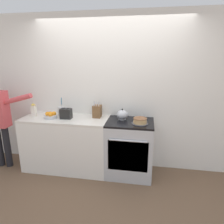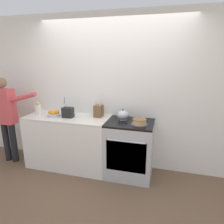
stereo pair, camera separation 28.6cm
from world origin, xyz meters
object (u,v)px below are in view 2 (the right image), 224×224
at_px(utensil_crock, 64,110).
at_px(toaster, 68,112).
at_px(milk_carton, 38,108).
at_px(tea_kettle, 123,115).
at_px(stove_range, 129,149).
at_px(layer_cake, 139,122).
at_px(person_baker, 6,113).
at_px(fruit_bowl, 54,114).
at_px(knife_block, 99,111).

height_order(utensil_crock, toaster, utensil_crock).
bearing_deg(milk_carton, utensil_crock, 14.38).
bearing_deg(tea_kettle, utensil_crock, 178.86).
bearing_deg(stove_range, toaster, -179.04).
bearing_deg(layer_cake, person_baker, -178.79).
bearing_deg(toaster, tea_kettle, 7.33).
distance_m(stove_range, utensil_crock, 1.32).
height_order(layer_cake, utensil_crock, utensil_crock).
bearing_deg(stove_range, tea_kettle, 143.09).
bearing_deg(fruit_bowl, layer_cake, -1.66).
bearing_deg(knife_block, toaster, -161.02).
distance_m(stove_range, layer_cake, 0.53).
distance_m(stove_range, tea_kettle, 0.56).
relative_size(milk_carton, person_baker, 0.15).
distance_m(stove_range, toaster, 1.18).
distance_m(utensil_crock, fruit_bowl, 0.20).
relative_size(stove_range, toaster, 4.67).
height_order(tea_kettle, milk_carton, milk_carton).
bearing_deg(knife_block, tea_kettle, -6.37).
bearing_deg(tea_kettle, person_baker, -173.79).
bearing_deg(utensil_crock, layer_cake, -8.27).
distance_m(tea_kettle, knife_block, 0.44).
distance_m(knife_block, milk_carton, 1.08).
height_order(toaster, milk_carton, milk_carton).
distance_m(layer_cake, milk_carton, 1.80).
relative_size(knife_block, toaster, 1.43).
xyz_separation_m(tea_kettle, toaster, (-0.92, -0.12, 0.01)).
xyz_separation_m(stove_range, utensil_crock, (-1.20, 0.12, 0.54)).
distance_m(knife_block, utensil_crock, 0.63).
relative_size(tea_kettle, knife_block, 0.79).
xyz_separation_m(stove_range, fruit_bowl, (-1.32, -0.03, 0.50)).
height_order(tea_kettle, fruit_bowl, tea_kettle).
relative_size(layer_cake, knife_block, 0.90).
xyz_separation_m(stove_range, knife_block, (-0.57, 0.15, 0.56)).
height_order(layer_cake, milk_carton, milk_carton).
relative_size(stove_range, fruit_bowl, 4.41).
xyz_separation_m(utensil_crock, fruit_bowl, (-0.12, -0.15, -0.04)).
height_order(stove_range, layer_cake, layer_cake).
bearing_deg(person_baker, knife_block, 21.26).
bearing_deg(fruit_bowl, milk_carton, 172.41).
distance_m(layer_cake, fruit_bowl, 1.47).
bearing_deg(knife_block, fruit_bowl, -166.35).
bearing_deg(tea_kettle, layer_cake, -31.26).
relative_size(tea_kettle, toaster, 1.12).
relative_size(layer_cake, person_baker, 0.16).
bearing_deg(toaster, fruit_bowl, -176.64).
height_order(stove_range, person_baker, person_baker).
height_order(knife_block, utensil_crock, utensil_crock).
bearing_deg(tea_kettle, fruit_bowl, -173.56).
bearing_deg(utensil_crock, fruit_bowl, -126.89).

